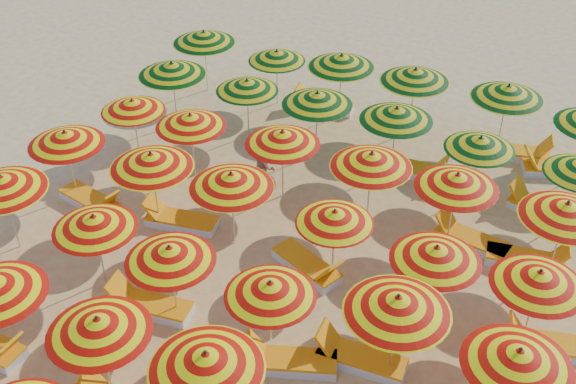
# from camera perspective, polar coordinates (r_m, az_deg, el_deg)

# --- Properties ---
(ground) EXTENTS (120.00, 120.00, 0.00)m
(ground) POSITION_cam_1_polar(r_m,az_deg,el_deg) (16.29, -0.75, -5.50)
(ground) COLOR #F1CC6B
(ground) RESTS_ON ground
(umbrella_8) EXTENTS (2.26, 2.26, 1.96)m
(umbrella_8) POSITION_cam_1_polar(r_m,az_deg,el_deg) (12.91, -14.77, -10.18)
(umbrella_8) COLOR silver
(umbrella_8) RESTS_ON ground
(umbrella_9) EXTENTS (2.31, 2.31, 2.05)m
(umbrella_9) POSITION_cam_1_polar(r_m,az_deg,el_deg) (11.93, -6.50, -13.13)
(umbrella_9) COLOR silver
(umbrella_9) RESTS_ON ground
(umbrella_12) EXTENTS (2.14, 2.14, 2.04)m
(umbrella_12) POSITION_cam_1_polar(r_m,az_deg,el_deg) (16.77, -21.67, 0.66)
(umbrella_12) COLOR silver
(umbrella_12) RESTS_ON ground
(umbrella_13) EXTENTS (1.94, 1.94, 1.87)m
(umbrella_13) POSITION_cam_1_polar(r_m,az_deg,el_deg) (15.25, -15.08, -2.33)
(umbrella_13) COLOR silver
(umbrella_13) RESTS_ON ground
(umbrella_14) EXTENTS (2.29, 2.29, 1.90)m
(umbrella_14) POSITION_cam_1_polar(r_m,az_deg,el_deg) (14.11, -9.33, -4.85)
(umbrella_14) COLOR silver
(umbrella_14) RESTS_ON ground
(umbrella_15) EXTENTS (1.86, 1.86, 1.83)m
(umbrella_15) POSITION_cam_1_polar(r_m,az_deg,el_deg) (13.29, -1.42, -7.67)
(umbrella_15) COLOR silver
(umbrella_15) RESTS_ON ground
(umbrella_16) EXTENTS (2.25, 2.25, 2.06)m
(umbrella_16) POSITION_cam_1_polar(r_m,az_deg,el_deg) (12.86, 8.66, -8.77)
(umbrella_16) COLOR silver
(umbrella_16) RESTS_ON ground
(umbrella_17) EXTENTS (2.24, 2.24, 1.98)m
(umbrella_17) POSITION_cam_1_polar(r_m,az_deg,el_deg) (12.56, 17.76, -12.35)
(umbrella_17) COLOR silver
(umbrella_17) RESTS_ON ground
(umbrella_18) EXTENTS (2.34, 2.34, 1.95)m
(umbrella_18) POSITION_cam_1_polar(r_m,az_deg,el_deg) (18.09, -17.17, 4.10)
(umbrella_18) COLOR silver
(umbrella_18) RESTS_ON ground
(umbrella_19) EXTENTS (2.54, 2.54, 2.05)m
(umbrella_19) POSITION_cam_1_polar(r_m,az_deg,el_deg) (16.59, -10.76, 2.46)
(umbrella_19) COLOR silver
(umbrella_19) RESTS_ON ground
(umbrella_20) EXTENTS (2.22, 2.22, 2.01)m
(umbrella_20) POSITION_cam_1_polar(r_m,az_deg,el_deg) (15.75, -4.51, 0.92)
(umbrella_20) COLOR silver
(umbrella_20) RESTS_ON ground
(umbrella_21) EXTENTS (1.84, 1.84, 1.77)m
(umbrella_21) POSITION_cam_1_polar(r_m,az_deg,el_deg) (15.04, 3.71, -1.98)
(umbrella_21) COLOR silver
(umbrella_21) RESTS_ON ground
(umbrella_22) EXTENTS (2.38, 2.38, 1.90)m
(umbrella_22) POSITION_cam_1_polar(r_m,az_deg,el_deg) (14.21, 11.63, -4.79)
(umbrella_22) COLOR silver
(umbrella_22) RESTS_ON ground
(umbrella_23) EXTENTS (2.38, 2.38, 1.90)m
(umbrella_23) POSITION_cam_1_polar(r_m,az_deg,el_deg) (14.19, 19.24, -6.45)
(umbrella_23) COLOR silver
(umbrella_23) RESTS_ON ground
(umbrella_24) EXTENTS (1.96, 1.96, 1.78)m
(umbrella_24) POSITION_cam_1_polar(r_m,az_deg,el_deg) (19.39, -12.19, 6.71)
(umbrella_24) COLOR silver
(umbrella_24) RESTS_ON ground
(umbrella_25) EXTENTS (1.89, 1.89, 1.89)m
(umbrella_25) POSITION_cam_1_polar(r_m,az_deg,el_deg) (18.25, -7.71, 5.62)
(umbrella_25) COLOR silver
(umbrella_25) RESTS_ON ground
(umbrella_26) EXTENTS (2.43, 2.43, 1.95)m
(umbrella_26) POSITION_cam_1_polar(r_m,az_deg,el_deg) (17.30, -0.44, 4.31)
(umbrella_26) COLOR silver
(umbrella_26) RESTS_ON ground
(umbrella_27) EXTENTS (2.16, 2.16, 2.02)m
(umbrella_27) POSITION_cam_1_polar(r_m,az_deg,el_deg) (16.47, 6.61, 2.54)
(umbrella_27) COLOR silver
(umbrella_27) RESTS_ON ground
(umbrella_28) EXTENTS (1.92, 1.92, 1.98)m
(umbrella_28) POSITION_cam_1_polar(r_m,az_deg,el_deg) (16.16, 13.21, 0.86)
(umbrella_28) COLOR silver
(umbrella_28) RESTS_ON ground
(umbrella_29) EXTENTS (2.44, 2.44, 2.04)m
(umbrella_29) POSITION_cam_1_polar(r_m,az_deg,el_deg) (15.87, 21.15, -1.34)
(umbrella_29) COLOR silver
(umbrella_29) RESTS_ON ground
(umbrella_30) EXTENTS (2.07, 2.07, 2.03)m
(umbrella_30) POSITION_cam_1_polar(r_m,az_deg,el_deg) (20.61, -9.17, 9.58)
(umbrella_30) COLOR silver
(umbrella_30) RESTS_ON ground
(umbrella_31) EXTENTS (2.28, 2.28, 1.83)m
(umbrella_31) POSITION_cam_1_polar(r_m,az_deg,el_deg) (19.89, -3.26, 8.41)
(umbrella_31) COLOR silver
(umbrella_31) RESTS_ON ground
(umbrella_32) EXTENTS (2.18, 2.18, 1.99)m
(umbrella_32) POSITION_cam_1_polar(r_m,az_deg,el_deg) (18.93, 2.32, 7.40)
(umbrella_32) COLOR silver
(umbrella_32) RESTS_ON ground
(umbrella_33) EXTENTS (2.11, 2.11, 1.99)m
(umbrella_33) POSITION_cam_1_polar(r_m,az_deg,el_deg) (18.42, 8.57, 6.12)
(umbrella_33) COLOR silver
(umbrella_33) RESTS_ON ground
(umbrella_34) EXTENTS (1.81, 1.81, 1.81)m
(umbrella_34) POSITION_cam_1_polar(r_m,az_deg,el_deg) (17.92, 14.94, 3.75)
(umbrella_34) COLOR silver
(umbrella_34) RESTS_ON ground
(umbrella_36) EXTENTS (2.15, 2.15, 2.04)m
(umbrella_36) POSITION_cam_1_polar(r_m,az_deg,el_deg) (22.44, -6.67, 12.06)
(umbrella_36) COLOR silver
(umbrella_36) RESTS_ON ground
(umbrella_37) EXTENTS (1.88, 1.88, 1.80)m
(umbrella_37) POSITION_cam_1_polar(r_m,az_deg,el_deg) (21.60, -0.89, 10.72)
(umbrella_37) COLOR silver
(umbrella_37) RESTS_ON ground
(umbrella_38) EXTENTS (2.10, 2.10, 2.06)m
(umbrella_38) POSITION_cam_1_polar(r_m,az_deg,el_deg) (20.81, 4.25, 10.28)
(umbrella_38) COLOR silver
(umbrella_38) RESTS_ON ground
(umbrella_39) EXTENTS (2.39, 2.39, 2.06)m
(umbrella_39) POSITION_cam_1_polar(r_m,az_deg,el_deg) (20.26, 10.02, 9.08)
(umbrella_39) COLOR silver
(umbrella_39) RESTS_ON ground
(umbrella_40) EXTENTS (2.25, 2.25, 2.06)m
(umbrella_40) POSITION_cam_1_polar(r_m,az_deg,el_deg) (19.96, 16.99, 7.58)
(umbrella_40) COLOR silver
(umbrella_40) RESTS_ON ground
(lounger_9) EXTENTS (1.79, 0.81, 0.69)m
(lounger_9) POSITION_cam_1_polar(r_m,az_deg,el_deg) (15.34, -10.93, -8.78)
(lounger_9) COLOR white
(lounger_9) RESTS_ON ground
(lounger_10) EXTENTS (1.83, 1.15, 0.69)m
(lounger_10) POSITION_cam_1_polar(r_m,az_deg,el_deg) (14.04, 0.11, -13.24)
(lounger_10) COLOR white
(lounger_10) RESTS_ON ground
(lounger_11) EXTENTS (1.76, 0.67, 0.69)m
(lounger_11) POSITION_cam_1_polar(r_m,az_deg,el_deg) (14.16, 5.66, -12.96)
(lounger_11) COLOR white
(lounger_11) RESTS_ON ground
(lounger_13) EXTENTS (1.82, 0.94, 0.69)m
(lounger_13) POSITION_cam_1_polar(r_m,az_deg,el_deg) (18.47, -15.28, -0.68)
(lounger_13) COLOR white
(lounger_13) RESTS_ON ground
(lounger_14) EXTENTS (1.81, 0.87, 0.69)m
(lounger_14) POSITION_cam_1_polar(r_m,az_deg,el_deg) (17.39, -8.52, -2.21)
(lounger_14) COLOR white
(lounger_14) RESTS_ON ground
(lounger_15) EXTENTS (1.82, 1.21, 0.69)m
(lounger_15) POSITION_cam_1_polar(r_m,az_deg,el_deg) (15.96, 1.59, -5.85)
(lounger_15) COLOR white
(lounger_15) RESTS_ON ground
(lounger_16) EXTENTS (1.82, 0.99, 0.69)m
(lounger_16) POSITION_cam_1_polar(r_m,az_deg,el_deg) (15.18, 19.95, -11.33)
(lounger_16) COLOR white
(lounger_16) RESTS_ON ground
(lounger_17) EXTENTS (1.81, 0.88, 0.69)m
(lounger_17) POSITION_cam_1_polar(r_m,az_deg,el_deg) (17.15, 14.22, -3.68)
(lounger_17) COLOR white
(lounger_17) RESTS_ON ground
(lounger_18) EXTENTS (1.80, 0.84, 0.69)m
(lounger_18) POSITION_cam_1_polar(r_m,az_deg,el_deg) (16.96, 18.38, -5.09)
(lounger_18) COLOR white
(lounger_18) RESTS_ON ground
(lounger_19) EXTENTS (1.76, 0.68, 0.69)m
(lounger_19) POSITION_cam_1_polar(r_m,az_deg,el_deg) (19.24, 9.97, 1.77)
(lounger_19) COLOR white
(lounger_19) RESTS_ON ground
(lounger_20) EXTENTS (1.82, 0.94, 0.69)m
(lounger_20) POSITION_cam_1_polar(r_m,az_deg,el_deg) (18.60, 19.44, -1.28)
(lounger_20) COLOR white
(lounger_20) RESTS_ON ground
(lounger_21) EXTENTS (1.80, 0.85, 0.69)m
(lounger_21) POSITION_cam_1_polar(r_m,az_deg,el_deg) (21.90, 2.77, 6.85)
(lounger_21) COLOR white
(lounger_21) RESTS_ON ground
(lounger_22) EXTENTS (1.81, 0.92, 0.69)m
(lounger_22) POSITION_cam_1_polar(r_m,az_deg,el_deg) (20.60, 17.74, 2.98)
(lounger_22) COLOR white
(lounger_22) RESTS_ON ground
(lounger_23) EXTENTS (1.83, 1.16, 0.69)m
(lounger_23) POSITION_cam_1_polar(r_m,az_deg,el_deg) (20.25, 20.29, 1.78)
(lounger_23) COLOR white
(lounger_23) RESTS_ON ground
(beachgoer_b) EXTENTS (0.73, 0.80, 1.33)m
(beachgoer_b) POSITION_cam_1_polar(r_m,az_deg,el_deg) (18.18, -1.82, 2.09)
(beachgoer_b) COLOR tan
(beachgoer_b) RESTS_ON ground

